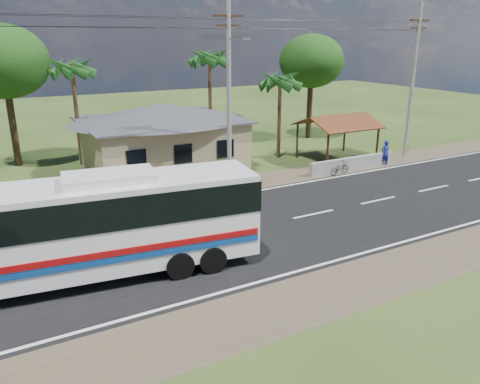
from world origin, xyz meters
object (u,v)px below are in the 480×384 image
object	(u,v)px
motorcycle	(340,168)
person	(385,153)
coach_bus	(83,222)
waiting_shed	(338,123)

from	to	relation	value
motorcycle	person	world-z (taller)	person
person	coach_bus	bearing A→B (deg)	29.98
coach_bus	motorcycle	size ratio (longest dim) A/B	7.94
waiting_shed	person	xyz separation A→B (m)	(1.87, -3.03, -1.83)
waiting_shed	motorcycle	distance (m)	4.79
coach_bus	waiting_shed	bearing A→B (deg)	33.29
waiting_shed	coach_bus	xyz separation A→B (m)	(-20.07, -9.85, -0.42)
coach_bus	person	world-z (taller)	coach_bus
waiting_shed	motorcycle	xyz separation A→B (m)	(-2.49, -3.39, -2.29)
waiting_shed	person	world-z (taller)	waiting_shed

